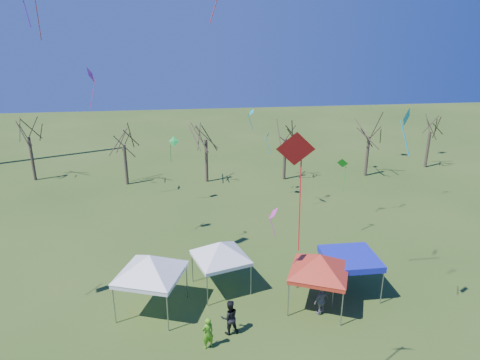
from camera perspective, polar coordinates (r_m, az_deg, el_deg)
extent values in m
plane|color=#304E19|center=(24.95, 4.99, -18.75)|extent=(140.00, 140.00, 0.00)
cylinder|color=#3D2D21|center=(50.91, -25.97, 2.56)|extent=(0.32, 0.32, 4.78)
cylinder|color=#3D2D21|center=(46.12, -14.99, 1.97)|extent=(0.32, 0.32, 4.28)
cylinder|color=#3D2D21|center=(45.46, -4.49, 2.57)|extent=(0.32, 0.32, 4.64)
cylinder|color=#3D2D21|center=(46.36, 5.96, 2.76)|extent=(0.32, 0.32, 4.49)
cylinder|color=#3D2D21|center=(49.31, 16.58, 3.05)|extent=(0.32, 0.32, 4.47)
cylinder|color=#3D2D21|center=(54.97, 23.72, 3.71)|extent=(0.32, 0.32, 4.23)
cylinder|color=gray|center=(25.33, -16.42, -15.81)|extent=(0.07, 0.07, 2.22)
cylinder|color=gray|center=(27.61, -13.33, -12.34)|extent=(0.07, 0.07, 2.22)
cylinder|color=gray|center=(24.15, -9.63, -17.15)|extent=(0.07, 0.07, 2.22)
cylinder|color=gray|center=(26.53, -7.10, -13.34)|extent=(0.07, 0.07, 2.22)
cube|color=white|center=(25.18, -11.82, -12.24)|extent=(4.27, 4.27, 0.27)
pyramid|color=white|center=(24.56, -12.02, -9.77)|extent=(4.42, 4.42, 1.11)
cylinder|color=gray|center=(25.80, -4.38, -14.56)|extent=(0.06, 0.06, 2.01)
cylinder|color=gray|center=(28.06, -6.36, -11.59)|extent=(0.06, 0.06, 2.01)
cylinder|color=gray|center=(26.69, 1.46, -13.23)|extent=(0.06, 0.06, 2.01)
cylinder|color=gray|center=(28.88, -0.97, -10.49)|extent=(0.06, 0.06, 2.01)
cube|color=white|center=(26.74, -2.60, -10.37)|extent=(3.73, 3.73, 0.24)
pyramid|color=white|center=(26.20, -2.64, -8.23)|extent=(4.08, 4.08, 1.00)
cylinder|color=gray|center=(25.06, 6.45, -15.63)|extent=(0.06, 0.06, 2.10)
cylinder|color=gray|center=(27.50, 7.62, -12.22)|extent=(0.06, 0.06, 2.10)
cylinder|color=gray|center=(24.84, 13.43, -16.44)|extent=(0.06, 0.06, 2.10)
cylinder|color=gray|center=(27.31, 13.88, -12.91)|extent=(0.06, 0.06, 2.10)
cube|color=red|center=(25.50, 10.51, -12.03)|extent=(4.18, 4.18, 0.25)
pyramid|color=red|center=(24.91, 10.67, -9.71)|extent=(4.06, 4.06, 1.05)
cylinder|color=gray|center=(26.13, 12.32, -14.36)|extent=(0.06, 0.06, 2.12)
cylinder|color=gray|center=(28.50, 10.37, -11.15)|extent=(0.06, 0.06, 2.12)
cylinder|color=gray|center=(27.19, 18.40, -13.52)|extent=(0.06, 0.06, 2.12)
cylinder|color=gray|center=(29.47, 15.97, -10.53)|extent=(0.06, 0.06, 2.12)
cube|color=#1019AD|center=(27.19, 14.47, -10.20)|extent=(3.20, 3.20, 0.25)
cube|color=#1019AD|center=(27.09, 14.51, -9.85)|extent=(3.20, 3.20, 0.13)
imported|color=slate|center=(25.58, 10.78, -15.54)|extent=(1.11, 0.81, 1.76)
imported|color=black|center=(23.80, -1.40, -17.83)|extent=(1.05, 0.87, 1.97)
imported|color=#51A41A|center=(23.04, -4.33, -19.67)|extent=(0.76, 0.65, 1.76)
cone|color=#0CA1BE|center=(38.13, 1.52, 9.07)|extent=(0.64, 0.81, 0.60)
cube|color=#0CA1BE|center=(38.52, 1.37, 7.83)|extent=(0.51, 0.15, 1.43)
cone|color=#189E1F|center=(32.93, 13.52, 2.25)|extent=(0.92, 0.78, 0.79)
cube|color=#189E1F|center=(33.25, 13.75, 0.24)|extent=(0.30, 0.45, 1.97)
cone|color=#F1359C|center=(40.04, -19.24, 13.17)|extent=(0.69, 1.47, 1.39)
cube|color=#F1359C|center=(39.86, -19.09, 10.77)|extent=(0.78, 0.06, 2.58)
cube|color=red|center=(32.10, -3.50, 21.69)|extent=(0.66, 0.31, 1.75)
cone|color=red|center=(14.71, 7.41, 4.22)|extent=(1.42, 0.70, 1.33)
cube|color=red|center=(15.40, 7.98, -3.22)|extent=(0.12, 0.52, 3.45)
cube|color=#FF430D|center=(25.90, -25.52, 20.10)|extent=(0.19, 0.65, 3.26)
cube|color=#5F19B5|center=(29.87, -26.74, 19.91)|extent=(0.56, 0.72, 2.30)
cone|color=#E733B2|center=(23.31, 4.41, -4.41)|extent=(0.69, 0.93, 0.73)
cube|color=#E733B2|center=(23.87, 4.33, -6.14)|extent=(0.45, 0.11, 1.34)
cone|color=#0CA5C0|center=(21.10, 21.23, 7.84)|extent=(0.83, 0.83, 0.93)
cube|color=#0CA5C0|center=(21.59, 21.13, 5.24)|extent=(0.47, 0.47, 1.63)
cone|color=#0BACAC|center=(40.93, 3.70, 6.05)|extent=(0.50, 0.71, 0.65)
cube|color=#0BACAC|center=(41.53, 3.78, 4.68)|extent=(0.69, 0.34, 1.87)
cone|color=green|center=(38.85, -8.82, 5.13)|extent=(1.00, 0.64, 0.86)
cube|color=green|center=(39.12, -9.23, 3.50)|extent=(0.09, 0.71, 1.78)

